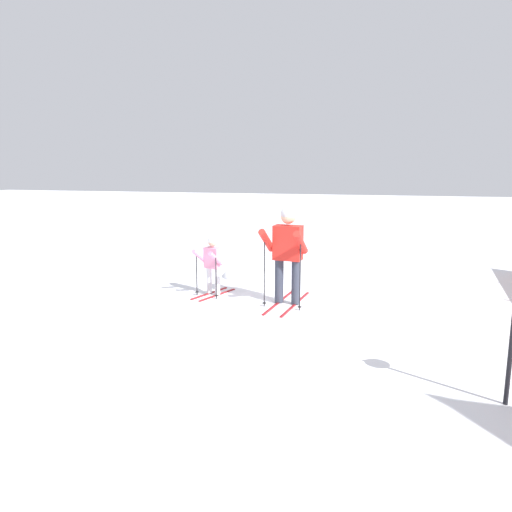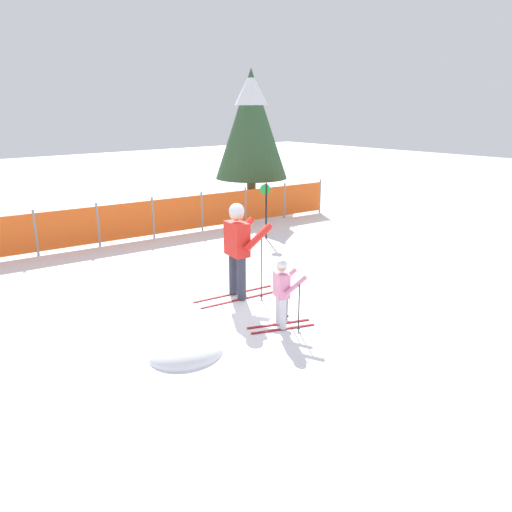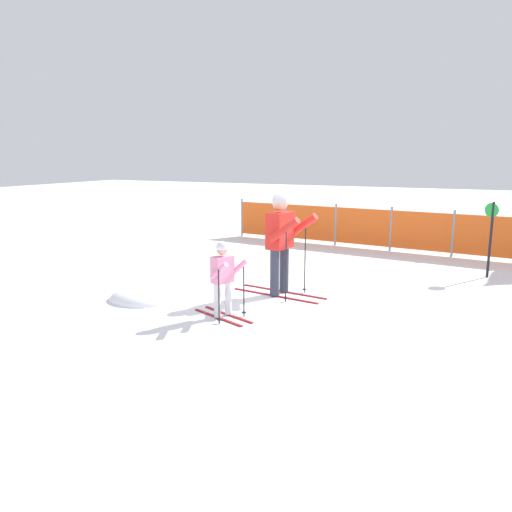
# 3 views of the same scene
# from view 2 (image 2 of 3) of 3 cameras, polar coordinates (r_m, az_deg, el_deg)

# --- Properties ---
(ground_plane) EXTENTS (60.00, 60.00, 0.00)m
(ground_plane) POSITION_cam_2_polar(r_m,az_deg,el_deg) (9.50, -1.81, -4.30)
(ground_plane) COLOR white
(skier_adult) EXTENTS (1.71, 0.82, 1.77)m
(skier_adult) POSITION_cam_2_polar(r_m,az_deg,el_deg) (9.02, -2.03, 1.62)
(skier_adult) COLOR maroon
(skier_adult) RESTS_ON ground_plane
(skier_child) EXTENTS (1.09, 0.66, 1.14)m
(skier_child) POSITION_cam_2_polar(r_m,az_deg,el_deg) (7.87, 3.05, -3.66)
(skier_child) COLOR maroon
(skier_child) RESTS_ON ground_plane
(safety_fence) EXTENTS (10.33, 1.13, 1.11)m
(safety_fence) POSITION_cam_2_polar(r_m,az_deg,el_deg) (13.93, -8.89, 4.73)
(safety_fence) COLOR gray
(safety_fence) RESTS_ON ground_plane
(conifer_far) EXTENTS (2.50, 2.50, 4.65)m
(conifer_far) POSITION_cam_2_polar(r_m,az_deg,el_deg) (17.63, -0.56, 15.01)
(conifer_far) COLOR #4C3823
(conifer_far) RESTS_ON ground_plane
(trail_marker) EXTENTS (0.25, 0.15, 1.49)m
(trail_marker) POSITION_cam_2_polar(r_m,az_deg,el_deg) (13.22, 1.14, 5.88)
(trail_marker) COLOR black
(trail_marker) RESTS_ON ground_plane
(snow_mound) EXTENTS (1.11, 0.94, 0.44)m
(snow_mound) POSITION_cam_2_polar(r_m,az_deg,el_deg) (7.35, -7.93, -11.06)
(snow_mound) COLOR white
(snow_mound) RESTS_ON ground_plane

